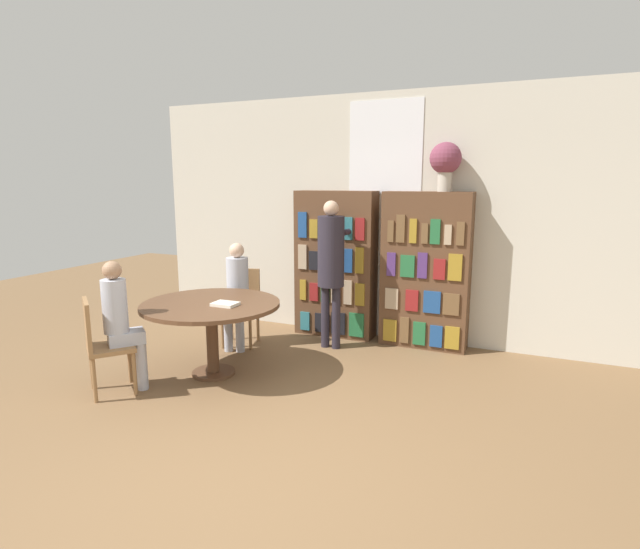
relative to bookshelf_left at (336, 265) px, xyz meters
The scene contains 12 objects.
ground_plane 3.38m from the bookshelf_left, 79.95° to the right, with size 16.00×16.00×0.00m, color brown.
wall_back 0.84m from the bookshelf_left, 18.91° to the left, with size 6.40×0.07×3.00m.
bookshelf_left is the anchor object (origin of this frame).
bookshelf_right 1.14m from the bookshelf_left, ahead, with size 1.02×0.34×1.84m.
flower_vase 1.82m from the bookshelf_left, ahead, with size 0.35×0.35×0.55m.
reading_table 1.89m from the bookshelf_left, 110.14° to the right, with size 1.39×1.39×0.76m.
chair_near_camera 2.90m from the bookshelf_left, 116.68° to the right, with size 0.56×0.56×0.91m.
chair_left_side 1.26m from the bookshelf_left, 140.23° to the right, with size 0.49×0.49×0.91m.
seated_reader_left 1.30m from the bookshelf_left, 132.80° to the right, with size 0.33×0.39×1.25m.
seated_reader_right 2.69m from the bookshelf_left, 115.85° to the right, with size 0.37×0.39×1.25m.
librarian_standing 0.54m from the bookshelf_left, 73.85° to the right, with size 0.31×0.58×1.74m.
open_book_on_table 1.86m from the bookshelf_left, 103.90° to the right, with size 0.24×0.18×0.03m.
Camera 1 is at (1.74, -2.57, 1.96)m, focal length 28.00 mm.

